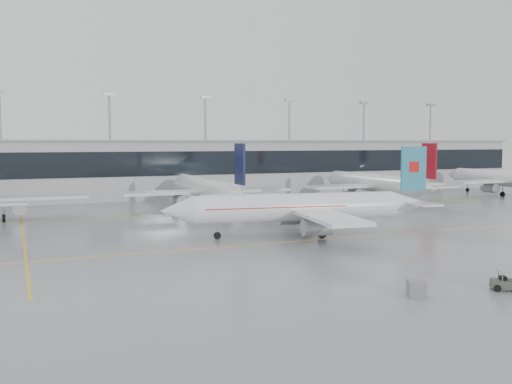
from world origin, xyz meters
name	(u,v)px	position (x,y,z in m)	size (l,w,h in m)	color
ground	(295,241)	(0.00, 0.00, 0.00)	(320.00, 320.00, 0.00)	gray
taxi_line_main	(295,241)	(0.00, 0.00, 0.01)	(120.00, 0.25, 0.01)	gold
taxi_line_north	(214,213)	(0.00, 30.00, 0.01)	(120.00, 0.25, 0.01)	gold
taxi_line_cross	(23,239)	(-30.00, 15.00, 0.01)	(0.25, 60.00, 0.01)	gold
terminal	(166,169)	(0.00, 62.00, 6.00)	(180.00, 15.00, 12.00)	#A1A1A5
terminal_glass	(175,163)	(0.00, 54.45, 7.50)	(180.00, 0.20, 5.00)	black
terminal_roof	(166,141)	(0.00, 62.00, 12.20)	(182.00, 16.00, 0.40)	gray
light_masts	(159,136)	(0.00, 68.00, 13.34)	(156.40, 1.00, 22.60)	gray
air_canada_jet	(306,207)	(3.32, 3.54, 3.59)	(36.16, 29.07, 11.32)	white
parked_jet_c	(207,189)	(0.00, 33.69, 3.71)	(29.64, 36.96, 11.72)	silver
parked_jet_d	(376,184)	(35.00, 33.69, 3.71)	(29.64, 36.96, 11.72)	silver
parked_jet_e	(508,179)	(70.00, 33.69, 3.71)	(29.64, 36.96, 11.72)	silver
baggage_tug	(506,283)	(5.31, -26.86, 0.59)	(3.34, 2.38, 1.66)	#40443A
gse_unit	(416,289)	(-2.67, -25.63, 0.64)	(1.28, 1.19, 1.28)	slate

